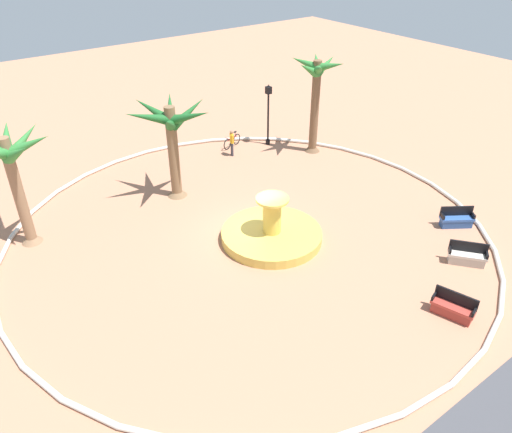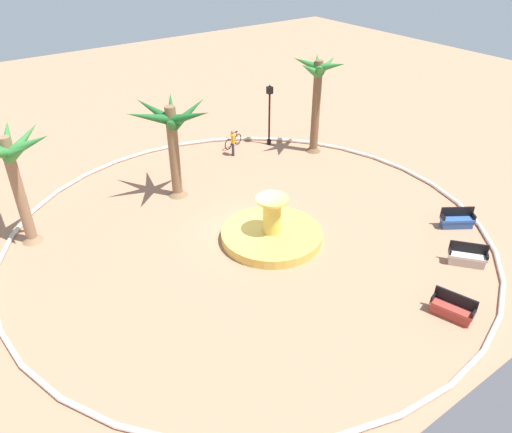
# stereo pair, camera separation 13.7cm
# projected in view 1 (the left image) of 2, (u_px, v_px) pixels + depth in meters

# --- Properties ---
(ground_plane) EXTENTS (80.00, 80.00, 0.00)m
(ground_plane) POSITION_uv_depth(u_px,v_px,m) (249.00, 232.00, 23.63)
(ground_plane) COLOR tan
(plaza_curb) EXTENTS (22.53, 22.53, 0.20)m
(plaza_curb) POSITION_uv_depth(u_px,v_px,m) (249.00, 231.00, 23.58)
(plaza_curb) COLOR silver
(plaza_curb) RESTS_ON ground
(fountain) EXTENTS (4.68, 4.68, 2.22)m
(fountain) POSITION_uv_depth(u_px,v_px,m) (272.00, 234.00, 22.98)
(fountain) COLOR gold
(fountain) RESTS_ON ground
(palm_tree_near_fountain) EXTENTS (4.40, 4.25, 5.22)m
(palm_tree_near_fountain) POSITION_uv_depth(u_px,v_px,m) (171.00, 131.00, 24.78)
(palm_tree_near_fountain) COLOR brown
(palm_tree_near_fountain) RESTS_ON ground
(palm_tree_by_curb) EXTENTS (3.18, 3.17, 5.96)m
(palm_tree_by_curb) POSITION_uv_depth(u_px,v_px,m) (316.00, 86.00, 29.38)
(palm_tree_by_curb) COLOR brown
(palm_tree_by_curb) RESTS_ON ground
(palm_tree_mid_plaza) EXTENTS (3.80, 3.81, 5.45)m
(palm_tree_mid_plaza) POSITION_uv_depth(u_px,v_px,m) (10.00, 163.00, 20.85)
(palm_tree_mid_plaza) COLOR #8E6B4C
(palm_tree_mid_plaza) RESTS_ON ground
(bench_east) EXTENTS (0.95, 1.68, 1.00)m
(bench_east) POSITION_uv_depth(u_px,v_px,m) (453.00, 309.00, 18.61)
(bench_east) COLOR #B73D33
(bench_east) RESTS_ON ground
(bench_west) EXTENTS (1.61, 1.30, 1.00)m
(bench_west) POSITION_uv_depth(u_px,v_px,m) (456.00, 220.00, 23.92)
(bench_west) COLOR #335BA8
(bench_west) RESTS_ON ground
(bench_north) EXTENTS (1.40, 1.56, 1.00)m
(bench_north) POSITION_uv_depth(u_px,v_px,m) (467.00, 257.00, 21.39)
(bench_north) COLOR beige
(bench_north) RESTS_ON ground
(lamppost) EXTENTS (0.32, 0.32, 3.97)m
(lamppost) POSITION_uv_depth(u_px,v_px,m) (268.00, 110.00, 31.27)
(lamppost) COLOR black
(lamppost) RESTS_ON ground
(bicycle_red_frame) EXTENTS (1.65, 0.66, 0.94)m
(bicycle_red_frame) POSITION_uv_depth(u_px,v_px,m) (232.00, 141.00, 31.93)
(bicycle_red_frame) COLOR black
(bicycle_red_frame) RESTS_ON ground
(person_cyclist_helmet) EXTENTS (0.32, 0.50, 1.66)m
(person_cyclist_helmet) POSITION_uv_depth(u_px,v_px,m) (232.00, 142.00, 30.53)
(person_cyclist_helmet) COLOR #33333D
(person_cyclist_helmet) RESTS_ON ground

